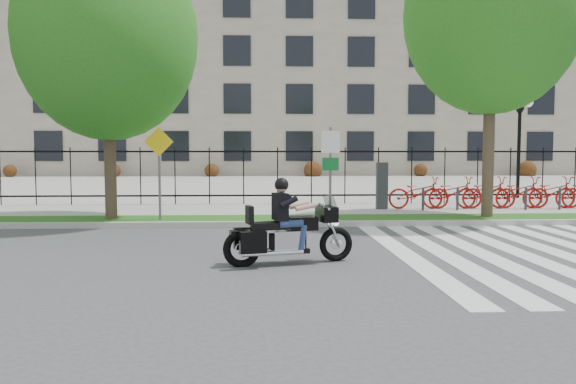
{
  "coord_description": "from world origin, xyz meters",
  "views": [
    {
      "loc": [
        -0.56,
        -10.61,
        1.95
      ],
      "look_at": [
        0.08,
        3.0,
        1.0
      ],
      "focal_mm": 35.0,
      "sensor_mm": 36.0,
      "label": 1
    }
  ],
  "objects": [
    {
      "name": "lamp_post_right",
      "position": [
        10.0,
        12.0,
        3.21
      ],
      "size": [
        1.06,
        0.7,
        4.25
      ],
      "color": "black",
      "rests_on": "ground"
    },
    {
      "name": "ground",
      "position": [
        0.0,
        0.0,
        0.0
      ],
      "size": [
        120.0,
        120.0,
        0.0
      ],
      "primitive_type": "plane",
      "color": "#3B3B3E",
      "rests_on": "ground"
    },
    {
      "name": "street_tree_2",
      "position": [
        5.83,
        4.95,
        5.8
      ],
      "size": [
        4.84,
        4.84,
        8.44
      ],
      "color": "#382B1E",
      "rests_on": "grass_verge"
    },
    {
      "name": "plaza",
      "position": [
        0.0,
        25.0,
        0.05
      ],
      "size": [
        80.0,
        34.0,
        0.1
      ],
      "primitive_type": "cube",
      "color": "#A7A59D",
      "rests_on": "ground"
    },
    {
      "name": "motorcycle_rider",
      "position": [
        -0.09,
        -0.85,
        0.61
      ],
      "size": [
        2.34,
        1.0,
        1.83
      ],
      "color": "black",
      "rests_on": "ground"
    },
    {
      "name": "office_building",
      "position": [
        0.0,
        44.92,
        9.97
      ],
      "size": [
        60.0,
        21.9,
        20.15
      ],
      "color": "gray",
      "rests_on": "ground"
    },
    {
      "name": "sign_pole_warning",
      "position": [
        -3.31,
        4.58,
        1.74
      ],
      "size": [
        0.78,
        0.09,
        2.49
      ],
      "color": "#59595B",
      "rests_on": "grass_verge"
    },
    {
      "name": "bike_share_station",
      "position": [
        7.19,
        7.2,
        0.67
      ],
      "size": [
        7.86,
        0.88,
        1.5
      ],
      "color": "#2D2D33",
      "rests_on": "sidewalk"
    },
    {
      "name": "sign_pole_regulatory",
      "position": [
        1.31,
        4.58,
        1.74
      ],
      "size": [
        0.5,
        0.09,
        2.5
      ],
      "color": "#59595B",
      "rests_on": "grass_verge"
    },
    {
      "name": "street_tree_1",
      "position": [
        -4.7,
        4.95,
        5.07
      ],
      "size": [
        4.86,
        4.86,
        7.72
      ],
      "color": "#382B1E",
      "rests_on": "grass_verge"
    },
    {
      "name": "grass_verge",
      "position": [
        0.0,
        4.95,
        0.07
      ],
      "size": [
        60.0,
        1.5,
        0.15
      ],
      "primitive_type": "cube",
      "color": "#1F4F13",
      "rests_on": "ground"
    },
    {
      "name": "iron_fence",
      "position": [
        0.0,
        9.2,
        1.15
      ],
      "size": [
        30.0,
        0.06,
        2.0
      ],
      "primitive_type": null,
      "color": "black",
      "rests_on": "sidewalk"
    },
    {
      "name": "sidewalk",
      "position": [
        0.0,
        7.45,
        0.07
      ],
      "size": [
        60.0,
        3.5,
        0.15
      ],
      "primitive_type": "cube",
      "color": "#A7A59D",
      "rests_on": "ground"
    },
    {
      "name": "curb",
      "position": [
        0.0,
        4.1,
        0.07
      ],
      "size": [
        60.0,
        0.2,
        0.15
      ],
      "primitive_type": "cube",
      "color": "#A5A29B",
      "rests_on": "ground"
    },
    {
      "name": "crosswalk_stripes",
      "position": [
        4.83,
        0.0,
        0.01
      ],
      "size": [
        5.7,
        8.0,
        0.01
      ],
      "primitive_type": null,
      "color": "silver",
      "rests_on": "ground"
    }
  ]
}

